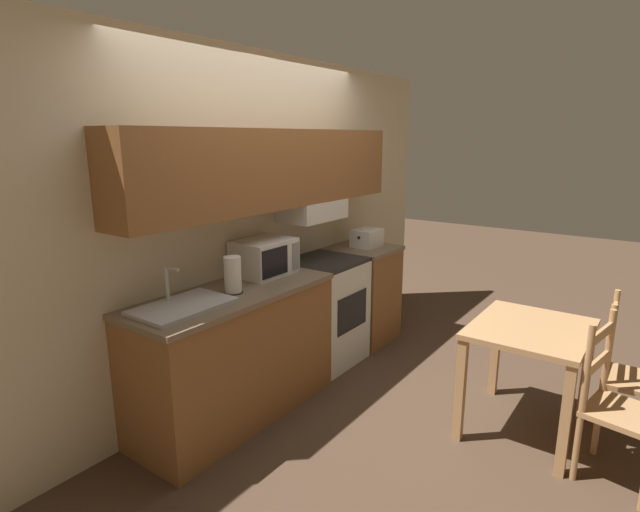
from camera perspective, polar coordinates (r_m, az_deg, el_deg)
ground_plane at (r=4.34m, az=-6.37°, el=-12.90°), size 16.00×16.00×0.00m
wall_back at (r=3.89m, az=-6.16°, el=6.47°), size 5.13×0.38×2.55m
lower_counter_main at (r=3.56m, az=-9.67°, el=-10.99°), size 1.53×0.60×0.91m
lower_counter_right_stub at (r=4.81m, az=4.75°, el=-4.27°), size 0.59×0.60×0.91m
stove_range at (r=4.33m, az=0.49°, el=-6.28°), size 0.62×0.57×0.91m
microwave at (r=3.75m, az=-6.38°, el=-0.13°), size 0.44×0.34×0.26m
toaster at (r=4.71m, az=5.37°, el=2.10°), size 0.29×0.21×0.17m
sink_basin at (r=3.14m, az=-15.40°, el=-5.48°), size 0.59×0.37×0.25m
paper_towel_roll at (r=3.34m, az=-9.95°, el=-2.15°), size 0.13×0.13×0.25m
dining_table at (r=3.56m, az=22.81°, el=-9.35°), size 0.82×0.69×0.73m
chair_left_of_table at (r=3.37m, az=30.84°, el=-14.68°), size 0.44×0.44×0.95m
chair_right_of_table at (r=3.80m, az=31.85°, el=-11.61°), size 0.40×0.40×0.95m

